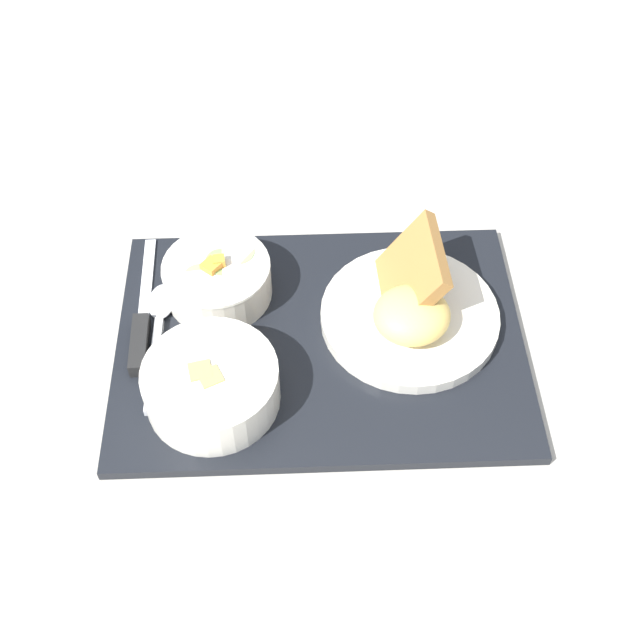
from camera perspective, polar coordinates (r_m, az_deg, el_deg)
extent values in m
plane|color=#ADA89E|center=(0.87, 0.00, -1.73)|extent=(4.00, 4.00, 0.00)
cube|color=black|center=(0.87, 0.00, -1.48)|extent=(0.44, 0.32, 0.01)
cylinder|color=silver|center=(0.89, -7.28, 2.88)|extent=(0.12, 0.12, 0.05)
torus|color=silver|center=(0.88, -7.42, 3.75)|extent=(0.12, 0.12, 0.01)
cylinder|color=#8EBC6B|center=(0.88, -5.86, 3.96)|extent=(0.05, 0.05, 0.02)
cylinder|color=#8EBC6B|center=(0.87, -8.62, 3.02)|extent=(0.05, 0.05, 0.01)
cylinder|color=#8EBC6B|center=(0.90, -8.42, 4.64)|extent=(0.06, 0.06, 0.02)
cylinder|color=#8EBC6B|center=(0.89, -5.92, 4.67)|extent=(0.05, 0.05, 0.01)
cylinder|color=#8EBC6B|center=(0.88, -6.84, 3.98)|extent=(0.04, 0.04, 0.02)
cylinder|color=#8EBC6B|center=(0.86, -7.01, 2.77)|extent=(0.04, 0.04, 0.01)
cube|color=orange|center=(0.87, -7.17, 4.08)|extent=(0.01, 0.01, 0.01)
cube|color=orange|center=(0.87, -7.71, 3.71)|extent=(0.02, 0.02, 0.01)
cylinder|color=silver|center=(0.80, -7.72, -4.61)|extent=(0.14, 0.14, 0.05)
torus|color=silver|center=(0.79, -7.88, -3.75)|extent=(0.14, 0.14, 0.01)
cylinder|color=#B29342|center=(0.80, -7.73, -4.51)|extent=(0.12, 0.12, 0.04)
cube|color=#D1B75B|center=(0.79, -8.47, -3.84)|extent=(0.03, 0.03, 0.02)
cube|color=#D1B75B|center=(0.79, -7.77, -4.29)|extent=(0.03, 0.03, 0.02)
cylinder|color=silver|center=(0.88, 6.38, 0.26)|extent=(0.19, 0.19, 0.01)
ellipsoid|color=#EFC666|center=(0.84, 6.55, 0.33)|extent=(0.10, 0.09, 0.04)
cube|color=#A37038|center=(0.87, 6.26, 3.07)|extent=(0.08, 0.11, 0.10)
cube|color=silver|center=(0.93, -12.19, 2.83)|extent=(0.02, 0.12, 0.00)
cube|color=black|center=(0.87, -12.71, -1.72)|extent=(0.02, 0.07, 0.02)
ellipsoid|color=silver|center=(0.90, -11.20, 1.30)|extent=(0.03, 0.05, 0.01)
cube|color=silver|center=(0.85, -11.71, -3.12)|extent=(0.01, 0.12, 0.01)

